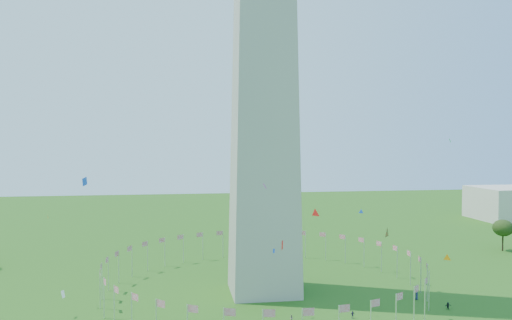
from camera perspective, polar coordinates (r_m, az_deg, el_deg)
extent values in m
cylinder|color=silver|center=(142.93, 17.25, -11.73)|extent=(0.24, 0.24, 9.00)
cylinder|color=silver|center=(148.78, 15.83, -11.17)|extent=(0.24, 0.24, 9.00)
cylinder|color=silver|center=(154.06, 14.15, -10.70)|extent=(0.24, 0.24, 9.00)
cylinder|color=silver|center=(158.69, 12.24, -10.31)|extent=(0.24, 0.24, 9.00)
cylinder|color=silver|center=(162.58, 10.17, -10.00)|extent=(0.24, 0.24, 9.00)
cylinder|color=silver|center=(165.68, 7.97, -9.76)|extent=(0.24, 0.24, 9.00)
cylinder|color=silver|center=(167.93, 5.68, -9.59)|extent=(0.24, 0.24, 9.00)
cylinder|color=silver|center=(169.30, 3.33, -9.49)|extent=(0.24, 0.24, 9.00)
cylinder|color=silver|center=(169.77, 0.94, -9.45)|extent=(0.24, 0.24, 9.00)
cylinder|color=silver|center=(169.34, -1.44, -9.48)|extent=(0.24, 0.24, 9.00)
cylinder|color=silver|center=(168.00, -3.80, -9.58)|extent=(0.24, 0.24, 9.00)
cylinder|color=silver|center=(165.79, -6.09, -9.74)|extent=(0.24, 0.24, 9.00)
cylinder|color=silver|center=(162.73, -8.30, -9.98)|extent=(0.24, 0.24, 9.00)
cylinder|color=silver|center=(158.87, -10.38, -10.29)|extent=(0.24, 0.24, 9.00)
cylinder|color=silver|center=(154.27, -12.29, -10.67)|extent=(0.24, 0.24, 9.00)
cylinder|color=silver|center=(149.01, -13.99, -11.14)|extent=(0.24, 0.24, 9.00)
cylinder|color=silver|center=(143.19, -15.42, -11.69)|extent=(0.24, 0.24, 9.00)
cylinder|color=silver|center=(136.93, -16.51, -12.34)|extent=(0.24, 0.24, 9.00)
cylinder|color=silver|center=(130.35, -17.20, -13.08)|extent=(0.24, 0.24, 9.00)
cylinder|color=silver|center=(123.65, -17.39, -13.92)|extent=(0.24, 0.24, 9.00)
cylinder|color=silver|center=(117.00, -16.99, -14.84)|extent=(0.24, 0.24, 9.00)
cylinder|color=silver|center=(110.64, -15.90, -15.82)|extent=(0.24, 0.24, 9.00)
cylinder|color=silver|center=(104.83, -14.03, -16.82)|extent=(0.24, 0.24, 9.00)
cylinder|color=silver|center=(104.60, 15.70, -16.88)|extent=(0.24, 0.24, 9.00)
cylinder|color=silver|center=(110.38, 17.61, -15.88)|extent=(0.24, 0.24, 9.00)
cylinder|color=silver|center=(116.72, 18.73, -14.90)|extent=(0.24, 0.24, 9.00)
cylinder|color=silver|center=(123.36, 19.16, -13.97)|extent=(0.24, 0.24, 9.00)
cylinder|color=silver|center=(130.07, 18.99, -13.13)|extent=(0.24, 0.24, 9.00)
cylinder|color=silver|center=(136.65, 18.33, -12.39)|extent=(0.24, 0.24, 9.00)
imported|color=gray|center=(111.66, 4.07, -17.61)|extent=(0.76, 0.87, 1.50)
imported|color=#311B53|center=(115.40, 10.97, -16.95)|extent=(0.95, 0.60, 1.62)
imported|color=black|center=(126.81, 21.09, -15.28)|extent=(1.56, 0.74, 1.65)
imported|color=#21264D|center=(131.64, 17.88, -14.55)|extent=(0.71, 0.97, 1.88)
plane|color=red|center=(113.12, 6.81, -6.08)|extent=(1.32, 2.07, 2.41)
plane|color=blue|center=(99.18, -18.99, -2.35)|extent=(1.14, 1.55, 1.90)
plane|color=orange|center=(127.25, -22.68, -6.01)|extent=(0.34, 1.41, 1.45)
plane|color=blue|center=(111.68, 2.05, -10.34)|extent=(1.09, 0.35, 1.14)
plane|color=#CC2699|center=(108.13, 1.01, -3.01)|extent=(1.62, 0.74, 1.46)
plane|color=green|center=(134.73, 21.29, 2.09)|extent=(0.80, 0.82, 1.06)
plane|color=orange|center=(120.89, 21.01, -10.42)|extent=(1.32, 1.12, 1.61)
plane|color=red|center=(102.04, 3.02, -9.69)|extent=(1.61, 1.03, 1.91)
plane|color=white|center=(120.71, -21.19, -14.11)|extent=(1.02, 1.55, 1.69)
plane|color=blue|center=(125.43, 11.92, -5.81)|extent=(1.05, 0.79, 1.11)
plane|color=orange|center=(105.72, 14.75, -8.12)|extent=(1.53, 1.71, 2.17)
ellipsoid|color=#2D4717|center=(197.89, 26.38, -7.74)|extent=(6.97, 6.97, 10.89)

